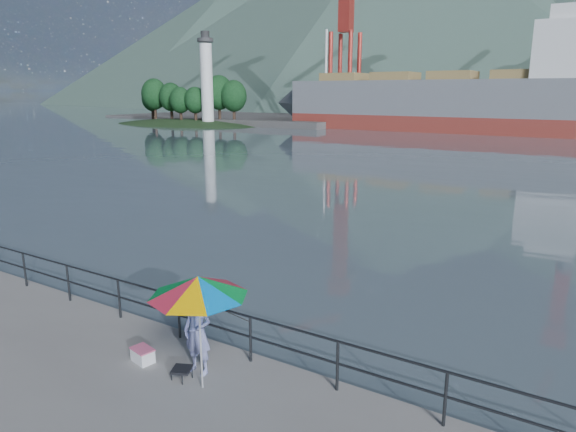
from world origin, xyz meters
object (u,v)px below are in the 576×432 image
(cooler_bag, at_px, (143,356))
(fisherman, at_px, (198,331))
(beach_umbrella, at_px, (198,286))
(bulk_carrier, at_px, (462,100))

(cooler_bag, bearing_deg, fisherman, 26.40)
(fisherman, xyz_separation_m, cooler_bag, (-1.26, -0.32, -0.75))
(fisherman, height_order, cooler_bag, fisherman)
(beach_umbrella, distance_m, bulk_carrier, 70.76)
(fisherman, distance_m, cooler_bag, 1.50)
(fisherman, distance_m, bulk_carrier, 70.34)
(fisherman, relative_size, cooler_bag, 3.75)
(cooler_bag, distance_m, bulk_carrier, 70.49)
(fisherman, height_order, beach_umbrella, beach_umbrella)
(fisherman, relative_size, bulk_carrier, 0.04)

